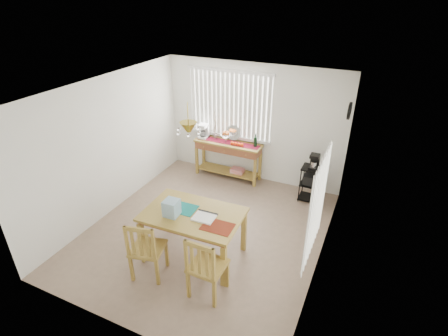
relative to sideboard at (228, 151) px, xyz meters
The scene contains 10 objects.
ground 2.17m from the sideboard, 76.81° to the right, with size 4.00×4.50×0.01m, color gray.
room_shell 2.31m from the sideboard, 76.63° to the right, with size 4.20×4.70×2.70m.
sideboard is the anchor object (origin of this frame).
sideboard_items 0.42m from the sideboard, behind, with size 1.46×0.36×0.66m.
wire_cart 1.96m from the sideboard, ahead, with size 0.44×0.35×0.75m.
cart_items 1.97m from the sideboard, ahead, with size 0.18×0.21×0.31m.
dining_table 2.71m from the sideboard, 77.52° to the right, with size 1.57×1.04×0.82m.
table_items 2.83m from the sideboard, 80.99° to the right, with size 1.19×0.54×0.26m.
chair_left 3.35m from the sideboard, 86.89° to the right, with size 0.57×0.57×1.02m.
chair_right 3.50m from the sideboard, 70.74° to the right, with size 0.49×0.49×1.04m.
Camera 1 is at (2.44, -4.47, 3.98)m, focal length 28.00 mm.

